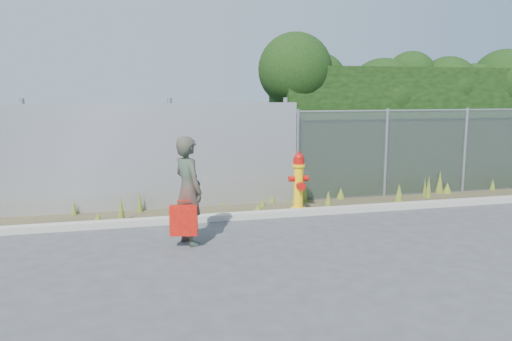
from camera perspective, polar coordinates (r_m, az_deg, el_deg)
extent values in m
plane|color=#3E3E41|center=(8.12, 4.54, -8.42)|extent=(80.00, 80.00, 0.00)
cube|color=#9F998F|center=(9.76, 1.13, -5.04)|extent=(16.00, 0.22, 0.12)
cube|color=#3F3824|center=(10.33, 0.25, -4.55)|extent=(16.00, 1.20, 0.01)
cone|color=#4B5C1B|center=(9.90, -8.99, -4.35)|extent=(0.13, 0.13, 0.32)
cone|color=#4B5C1B|center=(10.97, 4.62, -3.13)|extent=(0.23, 0.23, 0.26)
cone|color=#4B5C1B|center=(10.95, 1.88, -3.27)|extent=(0.13, 0.13, 0.20)
cone|color=#4B5C1B|center=(9.64, -17.62, -5.32)|extent=(0.20, 0.20, 0.23)
cone|color=#4B5C1B|center=(9.68, -15.17, -4.28)|extent=(0.15, 0.15, 0.51)
cone|color=#4B5C1B|center=(12.15, 18.74, -1.87)|extent=(0.10, 0.10, 0.47)
cone|color=#4B5C1B|center=(12.71, 20.26, -1.32)|extent=(0.20, 0.20, 0.55)
cone|color=#4B5C1B|center=(12.09, 19.12, -1.83)|extent=(0.16, 0.16, 0.52)
cone|color=#4B5C1B|center=(11.49, 9.66, -2.64)|extent=(0.21, 0.21, 0.27)
cone|color=#4B5C1B|center=(10.38, 8.25, -3.45)|extent=(0.20, 0.20, 0.41)
cone|color=#4B5C1B|center=(11.02, 5.67, -2.39)|extent=(0.10, 0.10, 0.52)
cone|color=#4B5C1B|center=(10.37, -13.15, -3.53)|extent=(0.13, 0.13, 0.44)
cone|color=#4B5C1B|center=(13.68, 25.42, -1.47)|extent=(0.16, 0.16, 0.30)
cone|color=#4B5C1B|center=(10.00, 0.25, -4.41)|extent=(0.22, 0.22, 0.21)
cone|color=#4B5C1B|center=(11.30, 16.03, -2.62)|extent=(0.23, 0.23, 0.44)
cone|color=#4B5C1B|center=(12.79, 21.01, -1.93)|extent=(0.23, 0.23, 0.27)
cone|color=#4B5C1B|center=(10.77, -3.77, -3.32)|extent=(0.17, 0.17, 0.26)
cone|color=#4B5C1B|center=(10.53, 0.78, -3.67)|extent=(0.13, 0.13, 0.23)
cone|color=#4B5C1B|center=(10.49, -20.08, -4.11)|extent=(0.12, 0.12, 0.29)
cube|color=#A4A5AB|center=(10.44, -18.16, 1.25)|extent=(8.50, 0.08, 2.20)
cylinder|color=gray|center=(10.71, -24.82, 1.32)|extent=(0.10, 0.10, 2.30)
cylinder|color=gray|center=(10.56, -9.71, 1.92)|extent=(0.10, 0.10, 2.30)
cylinder|color=gray|center=(11.03, 3.34, 2.34)|extent=(0.10, 0.10, 2.30)
cube|color=gray|center=(12.43, 18.86, 1.92)|extent=(6.50, 0.03, 2.00)
cylinder|color=gray|center=(12.35, 19.10, 6.53)|extent=(6.50, 0.04, 0.04)
cylinder|color=gray|center=(11.01, 4.77, 1.66)|extent=(0.07, 0.07, 2.05)
cylinder|color=gray|center=(11.89, 14.62, 1.93)|extent=(0.07, 0.07, 2.05)
cylinder|color=gray|center=(13.03, 22.75, 2.12)|extent=(0.07, 0.07, 2.05)
cube|color=black|center=(13.38, 17.72, 4.60)|extent=(7.30, 1.60, 3.00)
sphere|color=black|center=(11.81, 4.50, 11.42)|extent=(1.71, 1.71, 1.71)
sphere|color=black|center=(12.38, 7.02, 10.01)|extent=(1.43, 1.43, 1.43)
sphere|color=black|center=(12.47, 11.62, 8.62)|extent=(1.26, 1.26, 1.26)
sphere|color=black|center=(12.98, 14.29, 8.28)|extent=(1.86, 1.86, 1.86)
sphere|color=black|center=(13.52, 17.28, 10.21)|extent=(1.29, 1.29, 1.29)
sphere|color=black|center=(13.73, 21.05, 8.98)|extent=(1.50, 1.50, 1.50)
sphere|color=black|center=(14.25, 23.60, 8.38)|extent=(1.39, 1.39, 1.39)
sphere|color=black|center=(14.71, 26.50, 9.03)|extent=(1.71, 1.71, 1.71)
cylinder|color=yellow|center=(10.34, 4.83, -4.42)|extent=(0.30, 0.30, 0.07)
cylinder|color=yellow|center=(10.25, 4.86, -2.08)|extent=(0.20, 0.20, 0.92)
cylinder|color=yellow|center=(10.17, 4.90, 0.59)|extent=(0.26, 0.26, 0.05)
cylinder|color=#B20F0A|center=(10.16, 4.91, 1.02)|extent=(0.23, 0.23, 0.11)
sphere|color=#B20F0A|center=(10.15, 4.91, 1.44)|extent=(0.21, 0.21, 0.21)
cylinder|color=#B20F0A|center=(10.13, 4.92, 2.05)|extent=(0.05, 0.05, 0.05)
cylinder|color=#B20F0A|center=(10.16, 4.07, -0.95)|extent=(0.11, 0.12, 0.12)
cylinder|color=#B20F0A|center=(10.26, 5.68, -0.88)|extent=(0.11, 0.12, 0.12)
cylinder|color=#B20F0A|center=(10.09, 5.15, -1.79)|extent=(0.16, 0.13, 0.16)
imported|color=#0E5C44|center=(8.01, -7.75, -2.29)|extent=(0.63, 0.74, 1.74)
cube|color=#9D0E08|center=(7.87, -8.27, -5.65)|extent=(0.43, 0.16, 0.47)
cylinder|color=#9D0E08|center=(7.79, -8.32, -3.42)|extent=(0.20, 0.02, 0.02)
cube|color=black|center=(8.17, -7.64, -1.13)|extent=(0.23, 0.10, 0.17)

